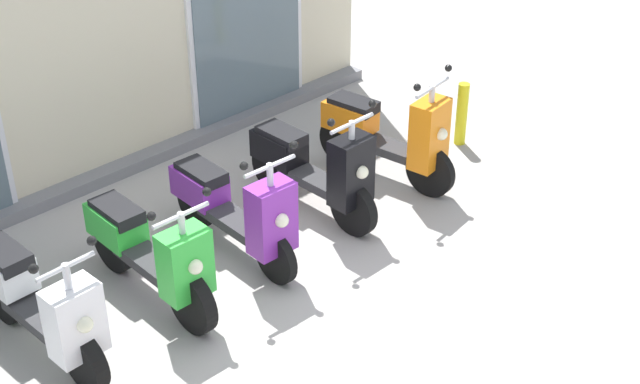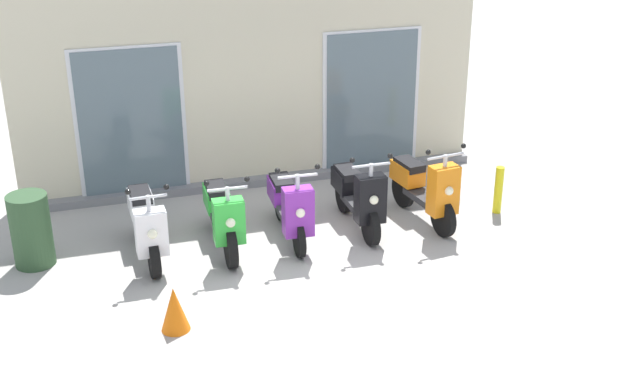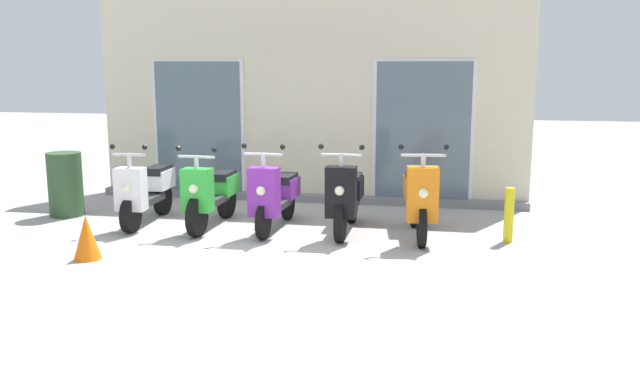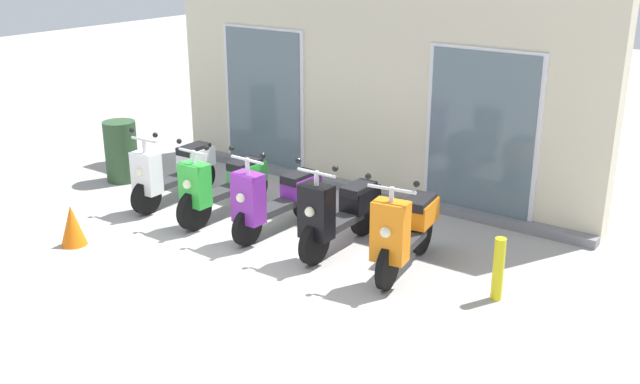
{
  "view_description": "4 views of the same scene",
  "coord_description": "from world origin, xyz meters",
  "px_view_note": "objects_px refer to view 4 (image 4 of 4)",
  "views": [
    {
      "loc": [
        -4.19,
        -4.38,
        4.67
      ],
      "look_at": [
        0.64,
        0.53,
        0.51
      ],
      "focal_mm": 51.36,
      "sensor_mm": 36.0,
      "label": 1
    },
    {
      "loc": [
        -2.56,
        -8.66,
        4.96
      ],
      "look_at": [
        0.26,
        0.44,
        0.83
      ],
      "focal_mm": 45.88,
      "sensor_mm": 36.0,
      "label": 2
    },
    {
      "loc": [
        2.25,
        -7.82,
        2.24
      ],
      "look_at": [
        0.64,
        0.62,
        0.59
      ],
      "focal_mm": 37.96,
      "sensor_mm": 36.0,
      "label": 3
    },
    {
      "loc": [
        5.6,
        -5.97,
        3.7
      ],
      "look_at": [
        0.78,
        0.75,
        0.76
      ],
      "focal_mm": 41.36,
      "sensor_mm": 36.0,
      "label": 4
    }
  ],
  "objects_px": {
    "scooter_white": "(173,171)",
    "traffic_cone": "(72,225)",
    "scooter_black": "(339,212)",
    "curb_bollard": "(498,269)",
    "scooter_orange": "(405,229)",
    "scooter_green": "(223,185)",
    "trash_bin": "(121,151)",
    "scooter_purple": "(276,197)"
  },
  "relations": [
    {
      "from": "scooter_white",
      "to": "scooter_orange",
      "type": "height_order",
      "value": "scooter_orange"
    },
    {
      "from": "curb_bollard",
      "to": "traffic_cone",
      "type": "relative_size",
      "value": 1.35
    },
    {
      "from": "scooter_orange",
      "to": "scooter_white",
      "type": "bearing_deg",
      "value": 178.91
    },
    {
      "from": "scooter_black",
      "to": "trash_bin",
      "type": "xyz_separation_m",
      "value": [
        -4.24,
        0.23,
        -0.02
      ]
    },
    {
      "from": "curb_bollard",
      "to": "scooter_white",
      "type": "bearing_deg",
      "value": 178.86
    },
    {
      "from": "trash_bin",
      "to": "scooter_black",
      "type": "bearing_deg",
      "value": -3.12
    },
    {
      "from": "scooter_green",
      "to": "traffic_cone",
      "type": "relative_size",
      "value": 3.2
    },
    {
      "from": "scooter_purple",
      "to": "scooter_black",
      "type": "bearing_deg",
      "value": 0.92
    },
    {
      "from": "scooter_white",
      "to": "scooter_green",
      "type": "xyz_separation_m",
      "value": [
        0.98,
        -0.02,
        -0.01
      ]
    },
    {
      "from": "scooter_white",
      "to": "scooter_black",
      "type": "relative_size",
      "value": 1.0
    },
    {
      "from": "scooter_green",
      "to": "curb_bollard",
      "type": "bearing_deg",
      "value": -1.15
    },
    {
      "from": "scooter_green",
      "to": "scooter_white",
      "type": "bearing_deg",
      "value": 178.9
    },
    {
      "from": "scooter_purple",
      "to": "curb_bollard",
      "type": "height_order",
      "value": "scooter_purple"
    },
    {
      "from": "scooter_white",
      "to": "scooter_black",
      "type": "distance_m",
      "value": 2.85
    },
    {
      "from": "scooter_white",
      "to": "curb_bollard",
      "type": "relative_size",
      "value": 2.27
    },
    {
      "from": "scooter_orange",
      "to": "traffic_cone",
      "type": "xyz_separation_m",
      "value": [
        -3.71,
        -1.73,
        -0.26
      ]
    },
    {
      "from": "curb_bollard",
      "to": "scooter_purple",
      "type": "bearing_deg",
      "value": 178.37
    },
    {
      "from": "scooter_white",
      "to": "scooter_black",
      "type": "height_order",
      "value": "scooter_black"
    },
    {
      "from": "scooter_orange",
      "to": "scooter_green",
      "type": "bearing_deg",
      "value": 178.91
    },
    {
      "from": "curb_bollard",
      "to": "traffic_cone",
      "type": "bearing_deg",
      "value": -160.63
    },
    {
      "from": "curb_bollard",
      "to": "traffic_cone",
      "type": "distance_m",
      "value": 5.14
    },
    {
      "from": "scooter_orange",
      "to": "curb_bollard",
      "type": "relative_size",
      "value": 2.25
    },
    {
      "from": "scooter_white",
      "to": "traffic_cone",
      "type": "distance_m",
      "value": 1.82
    },
    {
      "from": "scooter_black",
      "to": "trash_bin",
      "type": "bearing_deg",
      "value": 176.88
    },
    {
      "from": "scooter_purple",
      "to": "trash_bin",
      "type": "bearing_deg",
      "value": 175.69
    },
    {
      "from": "scooter_green",
      "to": "scooter_purple",
      "type": "bearing_deg",
      "value": 0.47
    },
    {
      "from": "scooter_green",
      "to": "trash_bin",
      "type": "xyz_separation_m",
      "value": [
        -2.37,
        0.25,
        0.01
      ]
    },
    {
      "from": "scooter_black",
      "to": "curb_bollard",
      "type": "relative_size",
      "value": 2.28
    },
    {
      "from": "scooter_green",
      "to": "trash_bin",
      "type": "height_order",
      "value": "scooter_green"
    },
    {
      "from": "scooter_orange",
      "to": "trash_bin",
      "type": "xyz_separation_m",
      "value": [
        -5.2,
        0.31,
        -0.05
      ]
    },
    {
      "from": "curb_bollard",
      "to": "trash_bin",
      "type": "distance_m",
      "value": 6.35
    },
    {
      "from": "scooter_green",
      "to": "scooter_orange",
      "type": "height_order",
      "value": "scooter_orange"
    },
    {
      "from": "scooter_green",
      "to": "scooter_black",
      "type": "distance_m",
      "value": 1.87
    },
    {
      "from": "scooter_green",
      "to": "scooter_black",
      "type": "relative_size",
      "value": 1.04
    },
    {
      "from": "traffic_cone",
      "to": "scooter_purple",
      "type": "bearing_deg",
      "value": 45.12
    },
    {
      "from": "scooter_green",
      "to": "scooter_black",
      "type": "bearing_deg",
      "value": 0.7
    },
    {
      "from": "scooter_purple",
      "to": "scooter_orange",
      "type": "height_order",
      "value": "scooter_orange"
    },
    {
      "from": "scooter_white",
      "to": "scooter_purple",
      "type": "height_order",
      "value": "scooter_purple"
    },
    {
      "from": "scooter_orange",
      "to": "curb_bollard",
      "type": "bearing_deg",
      "value": -1.32
    },
    {
      "from": "scooter_white",
      "to": "trash_bin",
      "type": "distance_m",
      "value": 1.41
    },
    {
      "from": "scooter_white",
      "to": "curb_bollard",
      "type": "distance_m",
      "value": 4.95
    },
    {
      "from": "scooter_white",
      "to": "traffic_cone",
      "type": "xyz_separation_m",
      "value": [
        0.09,
        -1.8,
        -0.21
      ]
    }
  ]
}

